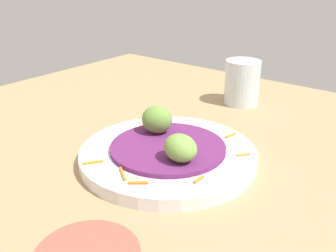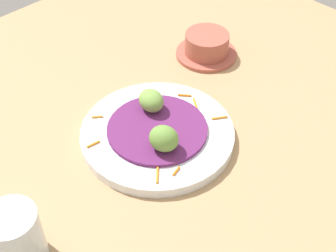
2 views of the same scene
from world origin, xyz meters
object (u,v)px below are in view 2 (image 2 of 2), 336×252
object	(u,v)px
terracotta_bowl	(207,46)
water_glass	(16,237)
main_plate	(158,134)
guac_scoop_center	(164,139)
guac_scoop_left	(151,100)

from	to	relation	value
terracotta_bowl	water_glass	xyz separation A→B (cm)	(53.99, 14.30, 2.33)
main_plate	guac_scoop_center	world-z (taller)	guac_scoop_center
guac_scoop_left	guac_scoop_center	distance (cm)	10.01
guac_scoop_center	main_plate	bearing A→B (deg)	-121.67
guac_scoop_left	terracotta_bowl	bearing A→B (deg)	-163.63
terracotta_bowl	water_glass	size ratio (longest dim) A/B	1.38
terracotta_bowl	water_glass	world-z (taller)	water_glass
main_plate	guac_scoop_center	xyz separation A→B (cm)	(2.63, 4.26, 3.84)
water_glass	main_plate	bearing A→B (deg)	-173.02
guac_scoop_left	water_glass	xyz separation A→B (cm)	(32.07, 7.86, 0.15)
guac_scoop_center	terracotta_bowl	distance (cm)	31.12
terracotta_bowl	main_plate	bearing A→B (deg)	23.55
main_plate	guac_scoop_left	xyz separation A→B (cm)	(-2.63, -4.26, 3.53)
main_plate	water_glass	size ratio (longest dim) A/B	2.87
guac_scoop_left	terracotta_bowl	xyz separation A→B (cm)	(-21.92, -6.44, -2.18)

